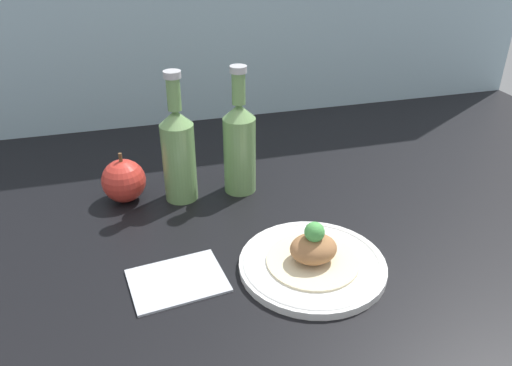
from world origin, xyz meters
TOP-DOWN VIEW (x-y plane):
  - ground_plane at (0.00, 0.00)cm, footprint 180.00×110.00cm
  - plate at (3.01, -13.91)cm, footprint 22.70×22.70cm
  - plated_food at (3.01, -13.91)cm, footprint 14.30×14.30cm
  - cider_bottle_left at (-13.27, 13.19)cm, footprint 6.18×6.18cm
  - cider_bottle_right at (-1.70, 13.19)cm, footprint 6.18×6.18cm
  - apple at (-23.69, 15.14)cm, footprint 8.23×8.23cm
  - napkin at (-17.52, -11.48)cm, footprint 15.06×12.25cm

SIDE VIEW (x-z plane):
  - ground_plane at x=0.00cm, z-range -4.00..0.00cm
  - napkin at x=-17.52cm, z-range 0.00..0.80cm
  - plate at x=3.01cm, z-range 0.05..1.52cm
  - plated_food at x=3.01cm, z-range -0.14..6.96cm
  - apple at x=-23.69cm, z-range -0.78..9.02cm
  - cider_bottle_left at x=-13.27cm, z-range -2.68..22.12cm
  - cider_bottle_right at x=-1.70cm, z-range -2.68..22.12cm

